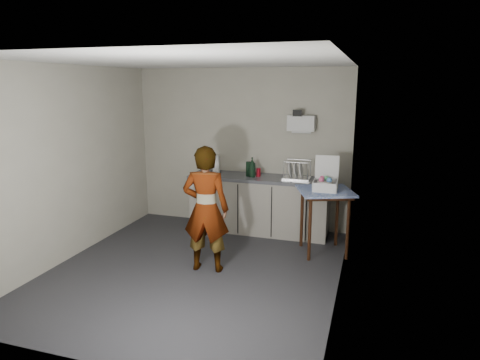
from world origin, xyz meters
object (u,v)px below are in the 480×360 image
(kitchen_counter, at_px, (259,206))
(bakery_box, at_px, (325,183))
(soap_bottle, at_px, (252,167))
(dish_rack, at_px, (296,174))
(standing_man, at_px, (206,209))
(soda_can, at_px, (258,172))
(dark_bottle, at_px, (248,169))
(side_table, at_px, (325,198))
(paper_towel, at_px, (216,165))

(kitchen_counter, relative_size, bakery_box, 4.90)
(bakery_box, bearing_deg, soap_bottle, 154.32)
(dish_rack, relative_size, bakery_box, 0.90)
(standing_man, distance_m, soda_can, 1.65)
(standing_man, relative_size, soda_can, 12.26)
(kitchen_counter, relative_size, dark_bottle, 9.48)
(side_table, height_order, standing_man, standing_man)
(kitchen_counter, xyz_separation_m, dish_rack, (0.58, 0.02, 0.55))
(side_table, bearing_deg, dish_rack, 108.57)
(soda_can, bearing_deg, paper_towel, -179.82)
(paper_towel, height_order, bakery_box, bakery_box)
(side_table, bearing_deg, standing_man, -164.33)
(soda_can, xyz_separation_m, paper_towel, (-0.72, -0.00, 0.08))
(kitchen_counter, bearing_deg, bakery_box, -28.83)
(soap_bottle, height_order, dark_bottle, soap_bottle)
(standing_man, bearing_deg, side_table, -151.17)
(kitchen_counter, bearing_deg, paper_towel, 179.75)
(standing_man, height_order, soap_bottle, standing_man)
(dish_rack, distance_m, bakery_box, 0.81)
(paper_towel, bearing_deg, kitchen_counter, -0.25)
(side_table, bearing_deg, paper_towel, 140.78)
(kitchen_counter, relative_size, standing_man, 1.39)
(soap_bottle, height_order, paper_towel, soap_bottle)
(side_table, xyz_separation_m, standing_man, (-1.37, -1.02, 0.01))
(kitchen_counter, bearing_deg, soap_bottle, -147.48)
(dark_bottle, height_order, dish_rack, dish_rack)
(standing_man, height_order, soda_can, standing_man)
(standing_man, relative_size, paper_towel, 5.41)
(soap_bottle, height_order, dish_rack, soap_bottle)
(soda_can, relative_size, dark_bottle, 0.56)
(kitchen_counter, height_order, soda_can, soda_can)
(dark_bottle, xyz_separation_m, dish_rack, (0.77, 0.05, -0.05))
(soda_can, bearing_deg, dish_rack, 1.76)
(dark_bottle, bearing_deg, paper_towel, 176.61)
(soda_can, height_order, dark_bottle, dark_bottle)
(soap_bottle, xyz_separation_m, paper_towel, (-0.63, 0.07, -0.02))
(paper_towel, relative_size, bakery_box, 0.65)
(kitchen_counter, height_order, dark_bottle, dark_bottle)
(soda_can, height_order, paper_towel, paper_towel)
(paper_towel, bearing_deg, side_table, -18.17)
(dish_rack, bearing_deg, soap_bottle, -172.47)
(kitchen_counter, xyz_separation_m, soda_can, (-0.02, 0.01, 0.55))
(soap_bottle, xyz_separation_m, soda_can, (0.08, 0.07, -0.09))
(standing_man, xyz_separation_m, soap_bottle, (0.16, 1.55, 0.26))
(standing_man, distance_m, soap_bottle, 1.58)
(dish_rack, height_order, bakery_box, bakery_box)
(bakery_box, bearing_deg, soda_can, 149.78)
(bakery_box, bearing_deg, dark_bottle, 154.21)
(soap_bottle, bearing_deg, bakery_box, -24.06)
(kitchen_counter, relative_size, soda_can, 17.01)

